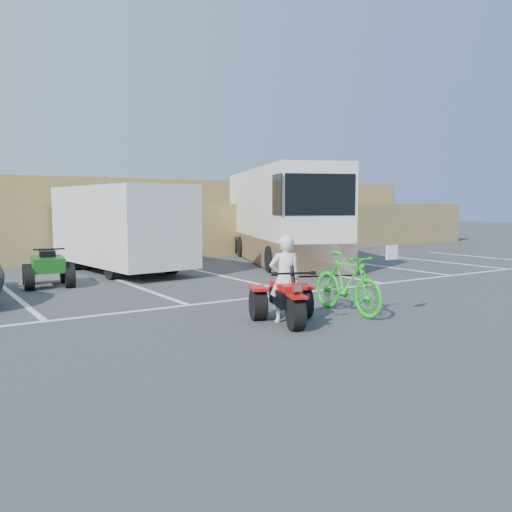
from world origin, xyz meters
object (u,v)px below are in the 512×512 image
red_trike_atv (287,324)px  cargo_trailer (121,226)px  green_dirt_bike (347,283)px  rv_motorhome (280,222)px  rider (285,279)px  quad_atv_green (49,286)px

red_trike_atv → cargo_trailer: size_ratio=0.26×
green_dirt_bike → rv_motorhome: bearing=65.1°
rider → quad_atv_green: size_ratio=0.99×
rv_motorhome → cargo_trailer: bearing=-159.4°
green_dirt_bike → red_trike_atv: bearing=-172.4°
cargo_trailer → rv_motorhome: size_ratio=0.63×
green_dirt_bike → quad_atv_green: 7.48m
cargo_trailer → quad_atv_green: bearing=-150.6°
rider → red_trike_atv: bearing=90.0°
rider → quad_atv_green: bearing=-48.8°
cargo_trailer → rv_motorhome: bearing=-6.5°
green_dirt_bike → cargo_trailer: size_ratio=0.33×
cargo_trailer → quad_atv_green: (-2.43, -1.72, -1.35)m
green_dirt_bike → rv_motorhome: 9.16m
green_dirt_bike → rv_motorhome: (4.29, 8.06, 0.79)m
green_dirt_bike → quad_atv_green: size_ratio=1.25×
red_trike_atv → cargo_trailer: 8.35m
red_trike_atv → rider: rider is taller
rider → green_dirt_bike: (1.38, -0.03, -0.18)m
red_trike_atv → quad_atv_green: quad_atv_green is taller
rider → cargo_trailer: 8.12m
green_dirt_bike → quad_atv_green: bearing=123.9°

